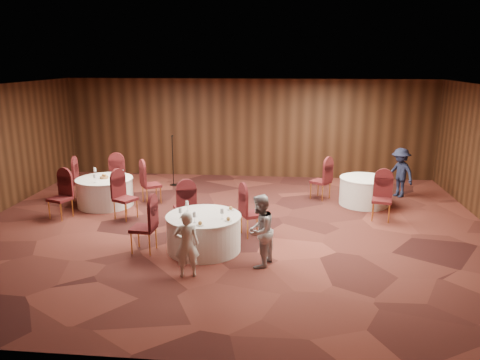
# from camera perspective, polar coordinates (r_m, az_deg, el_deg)

# --- Properties ---
(ground) EXTENTS (12.00, 12.00, 0.00)m
(ground) POSITION_cam_1_polar(r_m,az_deg,el_deg) (10.94, -1.15, -5.82)
(ground) COLOR black
(ground) RESTS_ON ground
(room_shell) EXTENTS (12.00, 12.00, 12.00)m
(room_shell) POSITION_cam_1_polar(r_m,az_deg,el_deg) (10.42, -1.21, 4.36)
(room_shell) COLOR silver
(room_shell) RESTS_ON ground
(table_main) EXTENTS (1.53, 1.53, 0.74)m
(table_main) POSITION_cam_1_polar(r_m,az_deg,el_deg) (9.62, -4.43, -6.40)
(table_main) COLOR white
(table_main) RESTS_ON ground
(table_left) EXTENTS (1.49, 1.49, 0.74)m
(table_left) POSITION_cam_1_polar(r_m,az_deg,el_deg) (12.98, -16.11, -1.38)
(table_left) COLOR white
(table_left) RESTS_ON ground
(table_right) EXTENTS (1.32, 1.32, 0.74)m
(table_right) POSITION_cam_1_polar(r_m,az_deg,el_deg) (12.98, 14.91, -1.30)
(table_right) COLOR white
(table_right) RESTS_ON ground
(chairs_main) EXTENTS (2.76, 2.02, 1.00)m
(chairs_main) POSITION_cam_1_polar(r_m,az_deg,el_deg) (10.23, -5.52, -4.38)
(chairs_main) COLOR #390B18
(chairs_main) RESTS_ON ground
(chairs_left) EXTENTS (3.04, 3.00, 1.00)m
(chairs_left) POSITION_cam_1_polar(r_m,az_deg,el_deg) (12.93, -16.09, -0.86)
(chairs_left) COLOR #390B18
(chairs_left) RESTS_ON ground
(chairs_right) EXTENTS (2.03, 2.34, 1.00)m
(chairs_right) POSITION_cam_1_polar(r_m,az_deg,el_deg) (12.51, 13.16, -1.18)
(chairs_right) COLOR #390B18
(chairs_right) RESTS_ON ground
(tabletop_main) EXTENTS (1.08, 1.13, 0.22)m
(tabletop_main) POSITION_cam_1_polar(r_m,az_deg,el_deg) (9.32, -3.95, -4.09)
(tabletop_main) COLOR silver
(tabletop_main) RESTS_ON table_main
(tabletop_left) EXTENTS (0.91, 0.79, 0.22)m
(tabletop_left) POSITION_cam_1_polar(r_m,az_deg,el_deg) (12.86, -16.23, 0.53)
(tabletop_left) COLOR silver
(tabletop_left) RESTS_ON table_left
(tabletop_right) EXTENTS (0.08, 0.08, 0.22)m
(tabletop_right) POSITION_cam_1_polar(r_m,az_deg,el_deg) (12.60, 16.33, 0.60)
(tabletop_right) COLOR silver
(tabletop_right) RESTS_ON table_right
(mic_stand) EXTENTS (0.24, 0.24, 1.56)m
(mic_stand) POSITION_cam_1_polar(r_m,az_deg,el_deg) (14.58, -8.15, 1.10)
(mic_stand) COLOR black
(mic_stand) RESTS_ON ground
(woman_a) EXTENTS (0.50, 0.38, 1.22)m
(woman_a) POSITION_cam_1_polar(r_m,az_deg,el_deg) (8.44, -6.51, -7.81)
(woman_a) COLOR silver
(woman_a) RESTS_ON ground
(woman_b) EXTENTS (0.73, 0.82, 1.40)m
(woman_b) POSITION_cam_1_polar(r_m,az_deg,el_deg) (8.77, 2.41, -6.22)
(woman_b) COLOR #B2B2B7
(woman_b) RESTS_ON ground
(man_c) EXTENTS (0.95, 1.04, 1.40)m
(man_c) POSITION_cam_1_polar(r_m,az_deg,el_deg) (13.92, 18.93, 0.85)
(man_c) COLOR #161B32
(man_c) RESTS_ON ground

